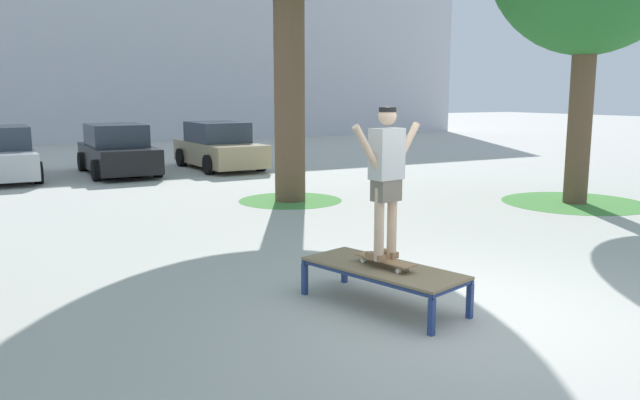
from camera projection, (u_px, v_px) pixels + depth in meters
name	position (u px, v px, depth m)	size (l,w,h in m)	color
ground_plane	(473.00, 314.00, 6.90)	(120.00, 120.00, 0.00)	#B7B5AD
building_facade	(133.00, 9.00, 32.61)	(38.91, 4.00, 13.53)	silver
skate_box	(383.00, 270.00, 7.10)	(1.27, 2.04, 0.46)	navy
skateboard	(385.00, 260.00, 7.06)	(0.34, 0.82, 0.09)	#9E754C
skater	(386.00, 172.00, 6.90)	(1.00, 0.34, 1.69)	beige
grass_patch_near_right	(574.00, 203.00, 13.97)	(3.14, 3.14, 0.01)	#47893D
grass_patch_mid_back	(290.00, 200.00, 14.28)	(2.34, 2.34, 0.01)	#47893D
car_silver	(0.00, 155.00, 17.62)	(1.94, 4.21, 1.50)	#B7BABF
car_black	(117.00, 151.00, 18.94)	(1.94, 4.21, 1.50)	black
car_tan	(219.00, 147.00, 20.35)	(2.04, 4.26, 1.50)	tan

